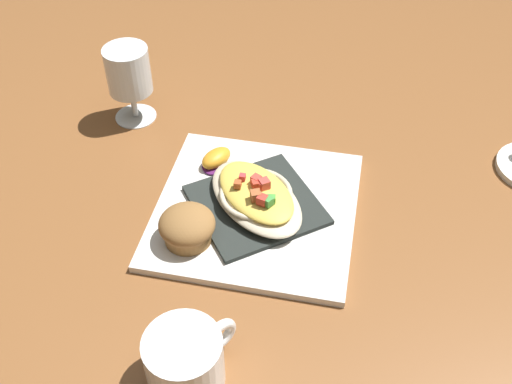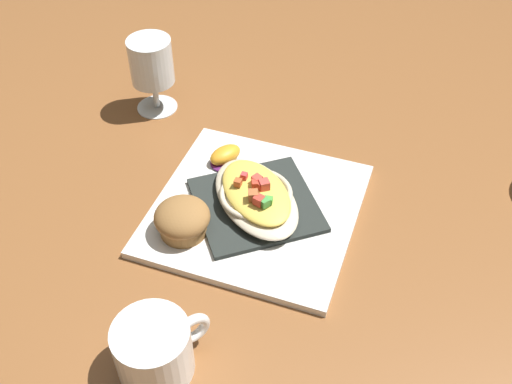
{
  "view_description": "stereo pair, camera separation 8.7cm",
  "coord_description": "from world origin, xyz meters",
  "px_view_note": "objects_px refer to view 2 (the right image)",
  "views": [
    {
      "loc": [
        -0.62,
        -0.01,
        0.65
      ],
      "look_at": [
        0.0,
        0.0,
        0.04
      ],
      "focal_mm": 42.59,
      "sensor_mm": 36.0,
      "label": 1
    },
    {
      "loc": [
        -0.61,
        -0.1,
        0.65
      ],
      "look_at": [
        0.0,
        0.0,
        0.04
      ],
      "focal_mm": 42.59,
      "sensor_mm": 36.0,
      "label": 2
    }
  ],
  "objects_px": {
    "square_plate": "(256,209)",
    "gratin_dish": "(256,195)",
    "muffin": "(182,219)",
    "coffee_mug": "(155,352)",
    "orange_garnish": "(225,156)",
    "stemmed_glass": "(152,66)"
  },
  "relations": [
    {
      "from": "square_plate",
      "to": "stemmed_glass",
      "type": "xyz_separation_m",
      "value": [
        0.23,
        0.22,
        0.08
      ]
    },
    {
      "from": "muffin",
      "to": "orange_garnish",
      "type": "relative_size",
      "value": 1.25
    },
    {
      "from": "square_plate",
      "to": "stemmed_glass",
      "type": "relative_size",
      "value": 2.15
    },
    {
      "from": "gratin_dish",
      "to": "orange_garnish",
      "type": "xyz_separation_m",
      "value": [
        0.09,
        0.07,
        -0.01
      ]
    },
    {
      "from": "square_plate",
      "to": "stemmed_glass",
      "type": "height_order",
      "value": "stemmed_glass"
    },
    {
      "from": "coffee_mug",
      "to": "muffin",
      "type": "bearing_deg",
      "value": 5.5
    },
    {
      "from": "square_plate",
      "to": "orange_garnish",
      "type": "xyz_separation_m",
      "value": [
        0.09,
        0.07,
        0.02
      ]
    },
    {
      "from": "gratin_dish",
      "to": "stemmed_glass",
      "type": "xyz_separation_m",
      "value": [
        0.23,
        0.22,
        0.05
      ]
    },
    {
      "from": "coffee_mug",
      "to": "stemmed_glass",
      "type": "distance_m",
      "value": 0.52
    },
    {
      "from": "orange_garnish",
      "to": "stemmed_glass",
      "type": "distance_m",
      "value": 0.21
    },
    {
      "from": "muffin",
      "to": "stemmed_glass",
      "type": "relative_size",
      "value": 0.58
    },
    {
      "from": "muffin",
      "to": "coffee_mug",
      "type": "bearing_deg",
      "value": -174.5
    },
    {
      "from": "square_plate",
      "to": "muffin",
      "type": "bearing_deg",
      "value": 124.85
    },
    {
      "from": "square_plate",
      "to": "gratin_dish",
      "type": "height_order",
      "value": "gratin_dish"
    },
    {
      "from": "gratin_dish",
      "to": "stemmed_glass",
      "type": "bearing_deg",
      "value": 43.64
    },
    {
      "from": "square_plate",
      "to": "orange_garnish",
      "type": "distance_m",
      "value": 0.11
    },
    {
      "from": "stemmed_glass",
      "to": "muffin",
      "type": "bearing_deg",
      "value": -157.0
    },
    {
      "from": "muffin",
      "to": "coffee_mug",
      "type": "relative_size",
      "value": 0.76
    },
    {
      "from": "square_plate",
      "to": "muffin",
      "type": "relative_size",
      "value": 3.7
    },
    {
      "from": "muffin",
      "to": "orange_garnish",
      "type": "distance_m",
      "value": 0.16
    },
    {
      "from": "coffee_mug",
      "to": "stemmed_glass",
      "type": "height_order",
      "value": "stemmed_glass"
    },
    {
      "from": "gratin_dish",
      "to": "coffee_mug",
      "type": "height_order",
      "value": "coffee_mug"
    }
  ]
}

